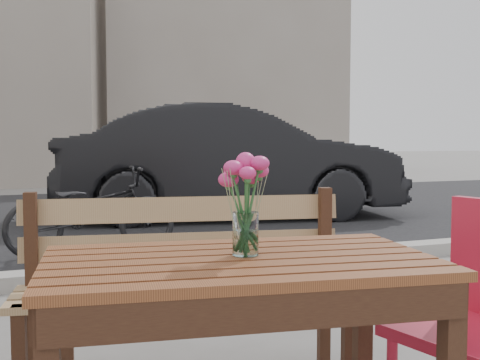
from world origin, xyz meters
The scene contains 7 objects.
street centered at (0.00, 5.06, 0.03)m, with size 30.00×8.12×0.12m.
backdrop_buildings centered at (0.17, 14.40, 3.60)m, with size 15.50×4.00×8.00m.
main_table centered at (-0.13, -0.02, 0.64)m, with size 1.33×0.89×0.77m.
main_bench centered at (-0.08, 0.80, 0.56)m, with size 1.55×0.71×0.93m.
main_vase centered at (-0.10, 0.00, 0.97)m, with size 0.18×0.18×0.34m.
parked_car centered at (2.13, 6.29, 0.80)m, with size 1.69×4.84×1.60m, color black.
bicycle centered at (-0.08, 4.16, 0.43)m, with size 0.57×1.65×0.86m, color black.
Camera 1 is at (-0.81, -1.80, 1.15)m, focal length 45.00 mm.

